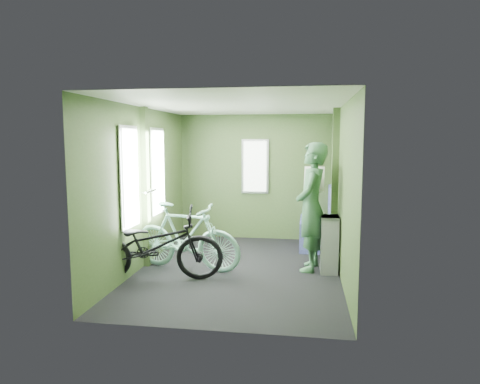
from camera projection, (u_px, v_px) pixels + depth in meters
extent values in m
plane|color=black|center=(239.00, 269.00, 6.10)|extent=(4.00, 4.00, 0.00)
cube|color=silver|center=(239.00, 106.00, 5.82)|extent=(2.80, 4.00, 0.02)
cube|color=#354A22|center=(255.00, 177.00, 7.92)|extent=(2.80, 0.02, 2.30)
cube|color=#354A22|center=(207.00, 213.00, 4.00)|extent=(2.80, 0.02, 2.30)
cube|color=#354A22|center=(143.00, 188.00, 6.17)|extent=(0.02, 4.00, 2.30)
cube|color=#354A22|center=(342.00, 191.00, 5.75)|extent=(0.02, 4.00, 2.30)
cube|color=#354A22|center=(146.00, 188.00, 6.16)|extent=(0.08, 0.12, 2.30)
cube|color=silver|center=(130.00, 177.00, 5.60)|extent=(0.02, 0.56, 1.34)
cube|color=silver|center=(159.00, 171.00, 6.68)|extent=(0.02, 0.56, 1.34)
cube|color=white|center=(130.00, 136.00, 5.53)|extent=(0.00, 0.12, 0.12)
cube|color=white|center=(158.00, 137.00, 6.61)|extent=(0.00, 0.12, 0.12)
cylinder|color=silver|center=(151.00, 191.00, 6.16)|extent=(0.03, 0.40, 0.03)
cube|color=#354A22|center=(335.00, 186.00, 6.35)|extent=(0.10, 0.10, 2.30)
cube|color=white|center=(337.00, 139.00, 6.56)|extent=(0.02, 0.40, 0.50)
cube|color=silver|center=(255.00, 167.00, 7.86)|extent=(0.50, 0.02, 1.00)
imported|color=black|center=(154.00, 281.00, 5.60)|extent=(1.91, 1.07, 1.02)
imported|color=#82C3AA|center=(186.00, 270.00, 6.04)|extent=(1.73, 0.93, 1.05)
imported|color=#305839|center=(311.00, 207.00, 5.98)|extent=(0.51, 0.71, 1.80)
cube|color=silver|center=(314.00, 179.00, 6.23)|extent=(0.30, 0.14, 0.36)
cube|color=slate|center=(329.00, 244.00, 5.92)|extent=(0.23, 0.33, 0.80)
cube|color=navy|center=(316.00, 233.00, 7.33)|extent=(0.56, 0.99, 0.49)
cube|color=navy|center=(331.00, 203.00, 7.23)|extent=(0.08, 0.99, 0.55)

